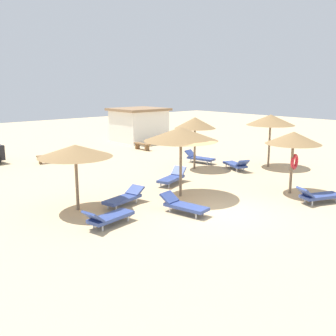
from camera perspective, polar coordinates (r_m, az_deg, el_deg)
ground_plane at (r=15.12m, az=7.64°, el=-6.26°), size 80.00×80.00×0.00m
parasol_0 at (r=14.99m, az=-13.38°, el=2.42°), size 2.80×2.80×2.54m
parasol_1 at (r=16.39m, az=1.89°, el=4.96°), size 3.14×3.14×2.99m
parasol_2 at (r=21.97m, az=3.97°, el=6.57°), size 2.32×2.32×2.93m
parasol_3 at (r=23.20m, az=14.75°, el=6.80°), size 2.74×2.74×3.04m
parasol_4 at (r=17.76m, az=17.85°, el=4.10°), size 2.40×2.40×2.74m
lounger_0 at (r=15.73m, az=-6.36°, el=-4.31°), size 2.01×1.07×0.64m
lounger_1 at (r=18.89m, az=0.64°, el=-1.38°), size 1.99×1.22×0.73m
lounger_2 at (r=23.98m, az=4.55°, el=1.51°), size 0.96×1.97×0.72m
lounger_3 at (r=22.26m, az=9.91°, el=0.53°), size 1.27×1.99×0.72m
lounger_4 at (r=17.02m, az=21.08°, el=-3.76°), size 1.99×1.29×0.72m
lounger_5 at (r=13.56m, az=-8.73°, el=-7.07°), size 1.97×0.96×0.72m
lounger_6 at (r=14.68m, az=2.23°, el=-5.44°), size 0.96×1.98×0.68m
bench_0 at (r=24.97m, az=-16.93°, el=1.51°), size 1.55×0.67×0.49m
bench_1 at (r=28.66m, az=-3.80°, el=3.35°), size 0.44×1.51×0.49m
beach_cabana at (r=32.91m, az=-4.30°, el=6.35°), size 4.12×3.87×2.76m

